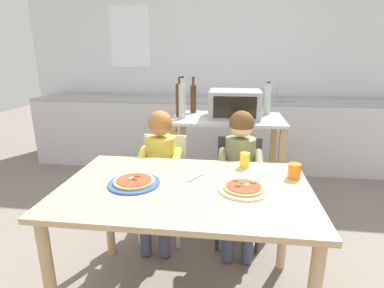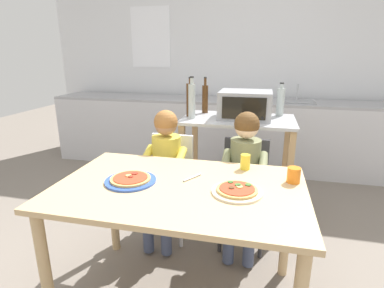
{
  "view_description": "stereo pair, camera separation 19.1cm",
  "coord_description": "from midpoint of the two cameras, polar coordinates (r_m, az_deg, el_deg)",
  "views": [
    {
      "loc": [
        0.23,
        -1.51,
        1.46
      ],
      "look_at": [
        0.0,
        0.3,
        0.91
      ],
      "focal_mm": 28.63,
      "sensor_mm": 36.0,
      "label": 1
    },
    {
      "loc": [
        0.42,
        -1.48,
        1.46
      ],
      "look_at": [
        0.0,
        0.3,
        0.91
      ],
      "focal_mm": 28.63,
      "sensor_mm": 36.0,
      "label": 2
    }
  ],
  "objects": [
    {
      "name": "ground_plane",
      "position": [
        3.0,
        5.46,
        -12.43
      ],
      "size": [
        11.01,
        11.01,
        0.0
      ],
      "primitive_type": "plane",
      "color": "slate"
    },
    {
      "name": "back_wall_tiled",
      "position": [
        4.32,
        9.19,
        15.15
      ],
      "size": [
        5.18,
        0.13,
        2.7
      ],
      "color": "silver",
      "rests_on": "ground"
    },
    {
      "name": "kitchen_counter",
      "position": [
        4.04,
        8.21,
        2.02
      ],
      "size": [
        4.66,
        0.6,
        1.08
      ],
      "color": "silver",
      "rests_on": "ground"
    },
    {
      "name": "kitchen_island_cart",
      "position": [
        2.81,
        10.29,
        -1.32
      ],
      "size": [
        0.97,
        0.59,
        0.9
      ],
      "color": "#B7BABF",
      "rests_on": "ground"
    },
    {
      "name": "toaster_oven",
      "position": [
        2.72,
        11.9,
        7.15
      ],
      "size": [
        0.44,
        0.38,
        0.24
      ],
      "color": "#999BA0",
      "rests_on": "kitchen_island_cart"
    },
    {
      "name": "bottle_clear_vinegar",
      "position": [
        2.92,
        4.34,
        8.48
      ],
      "size": [
        0.06,
        0.06,
        0.34
      ],
      "color": "#4C2D14",
      "rests_on": "kitchen_island_cart"
    },
    {
      "name": "bottle_squat_spirits",
      "position": [
        2.76,
        1.69,
        8.31
      ],
      "size": [
        0.07,
        0.07,
        0.35
      ],
      "color": "#4C2D14",
      "rests_on": "kitchen_island_cart"
    },
    {
      "name": "bottle_dark_olive_oil",
      "position": [
        2.92,
        18.0,
        7.55
      ],
      "size": [
        0.07,
        0.07,
        0.3
      ],
      "color": "#ADB7B2",
      "rests_on": "kitchen_island_cart"
    },
    {
      "name": "bottle_tall_green_wine",
      "position": [
        2.65,
        2.04,
        8.11
      ],
      "size": [
        0.06,
        0.06,
        0.36
      ],
      "color": "#ADB7B2",
      "rests_on": "kitchen_island_cart"
    },
    {
      "name": "dining_table",
      "position": [
        1.73,
        0.9,
        -10.9
      ],
      "size": [
        1.36,
        0.86,
        0.76
      ],
      "color": "tan",
      "rests_on": "ground"
    },
    {
      "name": "dining_chair_left",
      "position": [
        2.49,
        -2.0,
        -6.39
      ],
      "size": [
        0.36,
        0.36,
        0.81
      ],
      "color": "silver",
      "rests_on": "ground"
    },
    {
      "name": "dining_chair_right",
      "position": [
        2.42,
        11.94,
        -7.45
      ],
      "size": [
        0.36,
        0.36,
        0.81
      ],
      "color": "#333338",
      "rests_on": "ground"
    },
    {
      "name": "child_in_yellow_shirt",
      "position": [
        2.31,
        -2.84,
        -3.54
      ],
      "size": [
        0.32,
        0.42,
        1.03
      ],
      "color": "#424C6B",
      "rests_on": "ground"
    },
    {
      "name": "child_in_olive_shirt",
      "position": [
        2.24,
        12.13,
        -4.45
      ],
      "size": [
        0.32,
        0.42,
        1.04
      ],
      "color": "#424C6B",
      "rests_on": "ground"
    },
    {
      "name": "pizza_plate_blue_rimmed",
      "position": [
        1.75,
        -8.32,
        -6.66
      ],
      "size": [
        0.29,
        0.29,
        0.03
      ],
      "color": "#3356B7",
      "rests_on": "dining_table"
    },
    {
      "name": "pizza_plate_cream",
      "position": [
        1.63,
        11.76,
        -8.57
      ],
      "size": [
        0.26,
        0.26,
        0.03
      ],
      "color": "beige",
      "rests_on": "dining_table"
    },
    {
      "name": "drinking_cup_orange",
      "position": [
        1.83,
        21.3,
        -5.47
      ],
      "size": [
        0.07,
        0.07,
        0.09
      ],
      "primitive_type": "cylinder",
      "color": "orange",
      "rests_on": "dining_table"
    },
    {
      "name": "drinking_cup_yellow",
      "position": [
        1.94,
        12.69,
        -3.32
      ],
      "size": [
        0.06,
        0.06,
        0.09
      ],
      "primitive_type": "cylinder",
      "color": "yellow",
      "rests_on": "dining_table"
    },
    {
      "name": "serving_spoon",
      "position": [
        1.77,
        3.13,
        -6.31
      ],
      "size": [
        0.08,
        0.13,
        0.01
      ],
      "primitive_type": "cylinder",
      "rotation": [
        0.0,
        1.57,
        1.03
      ],
      "color": "#B7BABF",
      "rests_on": "dining_table"
    }
  ]
}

